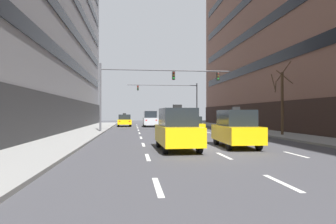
{
  "coord_description": "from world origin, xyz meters",
  "views": [
    {
      "loc": [
        -3.97,
        -15.41,
        1.87
      ],
      "look_at": [
        -0.28,
        15.06,
        2.0
      ],
      "focal_mm": 31.25,
      "sensor_mm": 36.0,
      "label": 1
    }
  ],
  "objects_px": {
    "taxi_driving_1": "(124,121)",
    "taxi_driving_4": "(170,118)",
    "taxi_driving_5": "(177,129)",
    "car_driving_2": "(150,119)",
    "taxi_driving_0": "(236,129)",
    "traffic_signal_1": "(175,94)",
    "traffic_signal_0": "(149,82)",
    "street_tree_0": "(282,100)",
    "taxi_driving_3": "(192,125)"
  },
  "relations": [
    {
      "from": "taxi_driving_1",
      "to": "taxi_driving_4",
      "type": "distance_m",
      "value": 6.74
    },
    {
      "from": "taxi_driving_5",
      "to": "car_driving_2",
      "type": "bearing_deg",
      "value": 89.66
    },
    {
      "from": "taxi_driving_0",
      "to": "taxi_driving_4",
      "type": "bearing_deg",
      "value": 90.24
    },
    {
      "from": "traffic_signal_1",
      "to": "taxi_driving_5",
      "type": "bearing_deg",
      "value": -98.21
    },
    {
      "from": "taxi_driving_1",
      "to": "traffic_signal_1",
      "type": "xyz_separation_m",
      "value": [
        8.45,
        7.79,
        4.28
      ]
    },
    {
      "from": "car_driving_2",
      "to": "traffic_signal_0",
      "type": "height_order",
      "value": "traffic_signal_0"
    },
    {
      "from": "street_tree_0",
      "to": "taxi_driving_4",
      "type": "bearing_deg",
      "value": 107.82
    },
    {
      "from": "traffic_signal_1",
      "to": "street_tree_0",
      "type": "distance_m",
      "value": 27.68
    },
    {
      "from": "taxi_driving_3",
      "to": "traffic_signal_1",
      "type": "xyz_separation_m",
      "value": [
        1.73,
        22.48,
        4.34
      ]
    },
    {
      "from": "taxi_driving_1",
      "to": "taxi_driving_3",
      "type": "distance_m",
      "value": 16.16
    },
    {
      "from": "taxi_driving_0",
      "to": "taxi_driving_1",
      "type": "xyz_separation_m",
      "value": [
        -6.79,
        26.36,
        -0.19
      ]
    },
    {
      "from": "taxi_driving_5",
      "to": "taxi_driving_1",
      "type": "bearing_deg",
      "value": 97.16
    },
    {
      "from": "taxi_driving_3",
      "to": "taxi_driving_5",
      "type": "bearing_deg",
      "value": -104.89
    },
    {
      "from": "traffic_signal_0",
      "to": "taxi_driving_4",
      "type": "bearing_deg",
      "value": 74.24
    },
    {
      "from": "taxi_driving_1",
      "to": "traffic_signal_1",
      "type": "height_order",
      "value": "traffic_signal_1"
    },
    {
      "from": "taxi_driving_3",
      "to": "street_tree_0",
      "type": "bearing_deg",
      "value": -35.98
    },
    {
      "from": "taxi_driving_1",
      "to": "car_driving_2",
      "type": "relative_size",
      "value": 1.02
    },
    {
      "from": "taxi_driving_5",
      "to": "traffic_signal_1",
      "type": "distance_m",
      "value": 35.55
    },
    {
      "from": "taxi_driving_5",
      "to": "taxi_driving_0",
      "type": "bearing_deg",
      "value": 13.43
    },
    {
      "from": "taxi_driving_5",
      "to": "taxi_driving_3",
      "type": "bearing_deg",
      "value": 75.11
    },
    {
      "from": "taxi_driving_3",
      "to": "taxi_driving_5",
      "type": "distance_m",
      "value": 12.91
    },
    {
      "from": "car_driving_2",
      "to": "traffic_signal_0",
      "type": "relative_size",
      "value": 0.34
    },
    {
      "from": "car_driving_2",
      "to": "taxi_driving_5",
      "type": "distance_m",
      "value": 25.73
    },
    {
      "from": "car_driving_2",
      "to": "taxi_driving_3",
      "type": "bearing_deg",
      "value": -76.59
    },
    {
      "from": "taxi_driving_4",
      "to": "traffic_signal_1",
      "type": "relative_size",
      "value": 0.39
    },
    {
      "from": "taxi_driving_3",
      "to": "taxi_driving_0",
      "type": "bearing_deg",
      "value": -89.69
    },
    {
      "from": "taxi_driving_0",
      "to": "taxi_driving_5",
      "type": "distance_m",
      "value": 3.47
    },
    {
      "from": "car_driving_2",
      "to": "taxi_driving_5",
      "type": "height_order",
      "value": "taxi_driving_5"
    },
    {
      "from": "car_driving_2",
      "to": "traffic_signal_1",
      "type": "bearing_deg",
      "value": 62.07
    },
    {
      "from": "taxi_driving_1",
      "to": "traffic_signal_0",
      "type": "height_order",
      "value": "traffic_signal_0"
    },
    {
      "from": "taxi_driving_4",
      "to": "traffic_signal_1",
      "type": "xyz_separation_m",
      "value": [
        1.77,
        6.89,
        4.0
      ]
    },
    {
      "from": "traffic_signal_0",
      "to": "taxi_driving_0",
      "type": "bearing_deg",
      "value": -73.27
    },
    {
      "from": "car_driving_2",
      "to": "traffic_signal_0",
      "type": "xyz_separation_m",
      "value": [
        -0.8,
        -11.54,
        3.87
      ]
    },
    {
      "from": "taxi_driving_1",
      "to": "traffic_signal_0",
      "type": "distance_m",
      "value": 13.88
    },
    {
      "from": "traffic_signal_0",
      "to": "traffic_signal_1",
      "type": "height_order",
      "value": "traffic_signal_1"
    },
    {
      "from": "taxi_driving_3",
      "to": "traffic_signal_1",
      "type": "height_order",
      "value": "traffic_signal_1"
    },
    {
      "from": "car_driving_2",
      "to": "taxi_driving_4",
      "type": "distance_m",
      "value": 3.89
    },
    {
      "from": "taxi_driving_1",
      "to": "traffic_signal_1",
      "type": "distance_m",
      "value": 12.27
    },
    {
      "from": "traffic_signal_1",
      "to": "street_tree_0",
      "type": "bearing_deg",
      "value": -80.09
    },
    {
      "from": "taxi_driving_4",
      "to": "traffic_signal_0",
      "type": "height_order",
      "value": "traffic_signal_0"
    },
    {
      "from": "street_tree_0",
      "to": "car_driving_2",
      "type": "bearing_deg",
      "value": 118.21
    },
    {
      "from": "taxi_driving_3",
      "to": "traffic_signal_0",
      "type": "relative_size",
      "value": 0.33
    },
    {
      "from": "street_tree_0",
      "to": "traffic_signal_0",
      "type": "bearing_deg",
      "value": 148.39
    },
    {
      "from": "taxi_driving_3",
      "to": "car_driving_2",
      "type": "bearing_deg",
      "value": 103.41
    },
    {
      "from": "car_driving_2",
      "to": "taxi_driving_5",
      "type": "relative_size",
      "value": 1.01
    },
    {
      "from": "taxi_driving_3",
      "to": "taxi_driving_4",
      "type": "xyz_separation_m",
      "value": [
        -0.05,
        15.59,
        0.34
      ]
    },
    {
      "from": "taxi_driving_0",
      "to": "taxi_driving_5",
      "type": "height_order",
      "value": "taxi_driving_5"
    },
    {
      "from": "taxi_driving_0",
      "to": "taxi_driving_5",
      "type": "relative_size",
      "value": 0.97
    },
    {
      "from": "taxi_driving_0",
      "to": "traffic_signal_0",
      "type": "bearing_deg",
      "value": 106.73
    },
    {
      "from": "taxi_driving_1",
      "to": "traffic_signal_0",
      "type": "bearing_deg",
      "value": -77.96
    }
  ]
}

